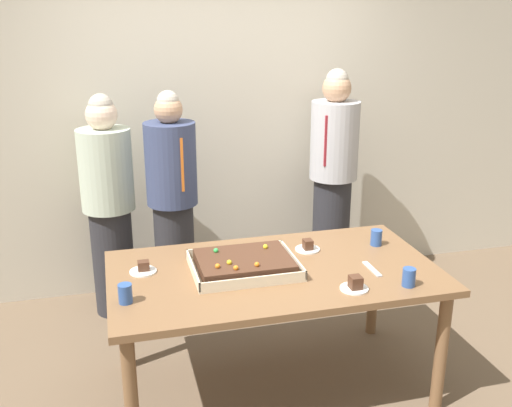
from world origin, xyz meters
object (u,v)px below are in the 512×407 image
plated_slice_near_left (308,247)px  drink_cup_far_end (125,294)px  sheet_cake (244,264)px  plated_slice_far_left (355,285)px  drink_cup_nearest (376,238)px  person_striped_tie_right (333,179)px  drink_cup_middle (409,277)px  party_table (274,283)px  plated_slice_near_right (143,269)px  cake_server_utensil (372,269)px  person_serving_front (109,205)px  person_green_shirt_behind (173,206)px

plated_slice_near_left → drink_cup_far_end: drink_cup_far_end is taller
sheet_cake → plated_slice_near_left: sheet_cake is taller
plated_slice_far_left → drink_cup_far_end: size_ratio=1.50×
drink_cup_nearest → person_striped_tie_right: (0.11, 1.01, 0.09)m
plated_slice_near_left → drink_cup_middle: (0.36, -0.59, 0.03)m
party_table → drink_cup_middle: (0.63, -0.37, 0.13)m
party_table → plated_slice_near_right: bearing=167.8°
cake_server_utensil → person_striped_tie_right: person_striped_tie_right is taller
drink_cup_nearest → drink_cup_middle: 0.57m
party_table → person_serving_front: 1.50m
plated_slice_near_left → drink_cup_middle: size_ratio=1.50×
cake_server_utensil → person_serving_front: (-1.41, 1.35, 0.06)m
party_table → plated_slice_far_left: plated_slice_far_left is taller
drink_cup_middle → plated_slice_near_left: bearing=121.0°
drink_cup_nearest → drink_cup_middle: bearing=-98.3°
plated_slice_near_right → plated_slice_far_left: 1.17m
plated_slice_far_left → person_serving_front: size_ratio=0.09×
party_table → plated_slice_near_left: size_ratio=12.28×
drink_cup_nearest → person_striped_tie_right: size_ratio=0.06×
plated_slice_near_left → person_green_shirt_behind: (-0.72, 0.79, 0.06)m
plated_slice_far_left → person_green_shirt_behind: 1.56m
plated_slice_near_left → drink_cup_far_end: (-1.10, -0.41, 0.03)m
plated_slice_far_left → plated_slice_near_left: bearing=96.5°
drink_cup_middle → person_striped_tie_right: person_striped_tie_right is taller
drink_cup_middle → person_serving_front: (-1.51, 1.58, 0.01)m
party_table → plated_slice_near_left: bearing=38.2°
party_table → cake_server_utensil: cake_server_utensil is taller
sheet_cake → plated_slice_far_left: sheet_cake is taller
sheet_cake → cake_server_utensil: (0.70, -0.17, -0.03)m
party_table → plated_slice_near_right: size_ratio=12.28×
cake_server_utensil → plated_slice_far_left: bearing=-133.6°
party_table → plated_slice_far_left: (0.34, -0.34, 0.11)m
drink_cup_far_end → plated_slice_far_left: bearing=-7.6°
drink_cup_middle → person_striped_tie_right: 1.58m
sheet_cake → drink_cup_nearest: 0.89m
drink_cup_nearest → person_serving_front: 1.89m
drink_cup_far_end → party_table: bearing=12.8°
drink_cup_middle → sheet_cake: bearing=152.8°
person_striped_tie_right → person_serving_front: bearing=-50.0°
cake_server_utensil → drink_cup_nearest: bearing=61.2°
person_serving_front → drink_cup_nearest: bearing=26.1°
drink_cup_nearest → person_striped_tie_right: person_striped_tie_right is taller
plated_slice_near_right → person_striped_tie_right: bearing=34.0°
drink_cup_nearest → person_green_shirt_behind: person_green_shirt_behind is taller
plated_slice_near_right → cake_server_utensil: size_ratio=0.75×
drink_cup_nearest → drink_cup_far_end: bearing=-166.3°
plated_slice_near_left → person_serving_front: 1.52m
drink_cup_nearest → plated_slice_near_right: bearing=-178.7°
plated_slice_near_right → drink_cup_far_end: bearing=-108.2°
person_serving_front → person_green_shirt_behind: (0.43, -0.20, 0.02)m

